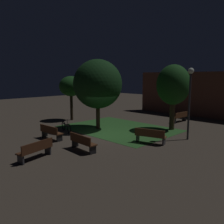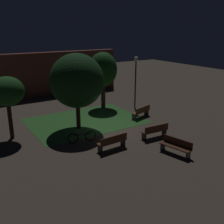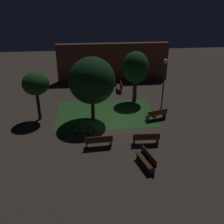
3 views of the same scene
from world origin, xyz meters
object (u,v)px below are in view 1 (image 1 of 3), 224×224
(tree_tall_center, at_px, (71,87))
(lamp_post_path_center, at_px, (190,91))
(tree_left_canopy, at_px, (173,85))
(bicycle, at_px, (66,127))
(tree_right_canopy, at_px, (98,84))
(bench_corner, at_px, (82,142))
(bench_lawn_edge, at_px, (51,132))
(bench_near_trees, at_px, (36,149))
(bench_front_right, at_px, (180,117))
(bench_back_row, at_px, (150,135))

(tree_tall_center, bearing_deg, lamp_post_path_center, 6.45)
(tree_left_canopy, bearing_deg, lamp_post_path_center, -39.14)
(bicycle, bearing_deg, lamp_post_path_center, 30.18)
(tree_right_canopy, xyz_separation_m, bicycle, (-0.85, -2.27, -2.98))
(tree_tall_center, xyz_separation_m, bicycle, (3.45, -2.94, -2.65))
(bench_corner, bearing_deg, bench_lawn_edge, 180.00)
(tree_tall_center, height_order, bicycle, tree_tall_center)
(bench_near_trees, relative_size, tree_tall_center, 0.47)
(bench_near_trees, height_order, lamp_post_path_center, lamp_post_path_center)
(bench_corner, distance_m, tree_left_canopy, 8.24)
(tree_left_canopy, bearing_deg, bench_front_right, 108.01)
(bench_lawn_edge, relative_size, bench_back_row, 0.98)
(bench_back_row, bearing_deg, tree_right_canopy, 174.43)
(bench_corner, distance_m, tree_right_canopy, 6.02)
(bench_lawn_edge, xyz_separation_m, bicycle, (-1.04, 1.84, -0.14))
(bench_back_row, height_order, lamp_post_path_center, lamp_post_path_center)
(bench_corner, xyz_separation_m, tree_right_canopy, (-3.36, 4.11, 2.84))
(bench_corner, bearing_deg, tree_left_canopy, 84.51)
(tree_tall_center, xyz_separation_m, tree_right_canopy, (4.30, -0.67, 0.33))
(tree_left_canopy, bearing_deg, bench_near_trees, -97.22)
(bench_front_right, bearing_deg, tree_left_canopy, -71.99)
(bench_lawn_edge, distance_m, bench_front_right, 11.10)
(bench_lawn_edge, relative_size, bench_front_right, 1.00)
(bench_corner, xyz_separation_m, bench_near_trees, (-0.53, -2.34, 0.00))
(bench_back_row, relative_size, tree_right_canopy, 0.36)
(tree_right_canopy, bearing_deg, bench_back_row, -5.57)
(bench_lawn_edge, xyz_separation_m, bench_front_right, (2.95, 10.70, 0.00))
(bicycle, bearing_deg, bench_corner, -23.61)
(bench_front_right, xyz_separation_m, tree_right_canopy, (-3.14, -6.58, 2.84))
(bench_near_trees, bearing_deg, bench_back_row, 69.03)
(tree_right_canopy, bearing_deg, bicycle, -110.61)
(bench_near_trees, xyz_separation_m, tree_left_canopy, (1.28, 10.06, 2.77))
(bench_near_trees, height_order, bicycle, bicycle)
(bench_corner, height_order, bench_near_trees, same)
(bench_front_right, xyz_separation_m, bicycle, (-3.99, -8.85, -0.14))
(bench_front_right, relative_size, bicycle, 1.07)
(bench_corner, bearing_deg, lamp_post_path_center, 64.17)
(bench_corner, distance_m, bench_front_right, 10.70)
(tree_right_canopy, relative_size, bicycle, 3.02)
(bicycle, bearing_deg, tree_right_canopy, 69.39)
(bench_back_row, height_order, bicycle, bicycle)
(tree_left_canopy, relative_size, lamp_post_path_center, 1.08)
(bench_corner, height_order, tree_left_canopy, tree_left_canopy)
(bench_lawn_edge, distance_m, bench_back_row, 6.11)
(bench_back_row, height_order, tree_left_canopy, tree_left_canopy)
(bench_front_right, xyz_separation_m, lamp_post_path_center, (3.12, -4.72, 2.52))
(bench_corner, relative_size, bicycle, 1.07)
(bench_near_trees, xyz_separation_m, tree_tall_center, (-7.13, 7.12, 2.51))
(bench_front_right, distance_m, tree_tall_center, 9.83)
(tree_left_canopy, bearing_deg, bench_lawn_edge, -116.90)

